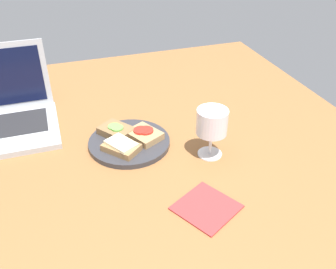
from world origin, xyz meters
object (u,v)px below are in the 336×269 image
Objects in this scene: plate at (128,143)px; sandwich_with_cucumber at (116,131)px; wine_glass at (212,124)px; sandwich_with_cheese at (121,146)px; napkin at (206,207)px; sandwich_with_tomato at (144,134)px.

sandwich_with_cucumber is at bearing 117.43° from plate.
plate is 1.66× the size of wine_glass.
napkin is at bearing -62.24° from sandwich_with_cheese.
sandwich_with_tomato is (4.79, -0.16, 1.92)cm from plate.
sandwich_with_tomato is 0.93× the size of napkin.
napkin is (13.71, -26.04, -2.54)cm from sandwich_with_cheese.
sandwich_with_cucumber and sandwich_with_cheese have the same top height.
plate is 5.16cm from sandwich_with_cucumber.
wine_glass reaches higher than napkin.
plate is 5.16cm from sandwich_with_tomato.
sandwich_with_cucumber is 0.93× the size of napkin.
plate is at bearing 178.05° from sandwich_with_tomato.
plate is 24.87cm from wine_glass.
plate is at bearing -62.57° from sandwich_with_cucumber.
plate is 2.03× the size of sandwich_with_cheese.
sandwich_with_cucumber is 36.91cm from napkin.
sandwich_with_cheese reaches higher than plate.
napkin is (6.33, -29.93, -2.46)cm from sandwich_with_tomato.
sandwich_with_cucumber is 8.30cm from sandwich_with_cheese.
napkin is (11.12, -30.09, -0.54)cm from plate.
sandwich_with_cucumber is 28.22cm from wine_glass.
sandwich_with_tomato is 0.83× the size of wine_glass.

